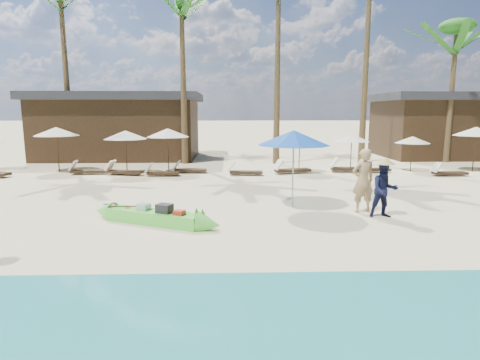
{
  "coord_description": "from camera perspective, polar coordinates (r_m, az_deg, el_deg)",
  "views": [
    {
      "loc": [
        -0.75,
        -9.95,
        3.16
      ],
      "look_at": [
        -0.39,
        2.0,
        1.09
      ],
      "focal_mm": 30.0,
      "sensor_mm": 36.0,
      "label": 1
    }
  ],
  "objects": [
    {
      "name": "ground",
      "position": [
        10.46,
        2.48,
        -7.75
      ],
      "size": [
        240.0,
        240.0,
        0.0
      ],
      "primitive_type": "plane",
      "color": "beige",
      "rests_on": "ground"
    },
    {
      "name": "wet_sand_strip",
      "position": [
        5.92,
        6.28,
        -22.48
      ],
      "size": [
        240.0,
        4.5,
        0.01
      ],
      "primitive_type": "cube",
      "color": "tan",
      "rests_on": "ground"
    },
    {
      "name": "green_canoe",
      "position": [
        11.65,
        -12.18,
        -5.1
      ],
      "size": [
        4.39,
        2.24,
        0.6
      ],
      "rotation": [
        0.0,
        0.0,
        -0.43
      ],
      "color": "#5CE545",
      "rests_on": "ground"
    },
    {
      "name": "tourist",
      "position": [
        13.05,
        17.1,
        -0.1
      ],
      "size": [
        0.81,
        0.61,
        2.01
      ],
      "primitive_type": "imported",
      "rotation": [
        0.0,
        0.0,
        3.32
      ],
      "color": "tan",
      "rests_on": "ground"
    },
    {
      "name": "vendor_green",
      "position": [
        12.66,
        19.83,
        -1.34
      ],
      "size": [
        0.83,
        0.66,
        1.67
      ],
      "primitive_type": "imported",
      "rotation": [
        0.0,
        0.0,
        -0.03
      ],
      "color": "#141837",
      "rests_on": "ground"
    },
    {
      "name": "blue_umbrella",
      "position": [
        13.06,
        7.65,
        5.97
      ],
      "size": [
        2.36,
        2.36,
        2.54
      ],
      "color": "#99999E",
      "rests_on": "ground"
    },
    {
      "name": "resort_parasol_3",
      "position": [
        22.97,
        -24.67,
        6.29
      ],
      "size": [
        2.25,
        2.25,
        2.32
      ],
      "color": "#342515",
      "rests_on": "ground"
    },
    {
      "name": "lounger_3_right",
      "position": [
        21.58,
        -21.01,
        1.32
      ],
      "size": [
        1.84,
        0.66,
        0.62
      ],
      "rotation": [
        0.0,
        0.0,
        0.06
      ],
      "color": "#342515",
      "rests_on": "ground"
    },
    {
      "name": "resort_parasol_4",
      "position": [
        20.78,
        -15.99,
        6.19
      ],
      "size": [
        2.12,
        2.12,
        2.19
      ],
      "color": "#342515",
      "rests_on": "ground"
    },
    {
      "name": "lounger_4_left",
      "position": [
        20.75,
        -16.32,
        1.28
      ],
      "size": [
        1.96,
        0.97,
        0.64
      ],
      "rotation": [
        0.0,
        0.0,
        -0.22
      ],
      "color": "#342515",
      "rests_on": "ground"
    },
    {
      "name": "lounger_4_right",
      "position": [
        19.96,
        -11.23,
        1.09
      ],
      "size": [
        1.67,
        0.56,
        0.56
      ],
      "rotation": [
        0.0,
        0.0,
        -0.03
      ],
      "color": "#342515",
      "rests_on": "ground"
    },
    {
      "name": "resort_parasol_5",
      "position": [
        20.91,
        -10.25,
        6.63
      ],
      "size": [
        2.2,
        2.2,
        2.27
      ],
      "color": "#342515",
      "rests_on": "ground"
    },
    {
      "name": "lounger_5_left",
      "position": [
        20.73,
        -7.38,
        1.52
      ],
      "size": [
        1.71,
        0.61,
        0.57
      ],
      "rotation": [
        0.0,
        0.0,
        -0.06
      ],
      "color": "#342515",
      "rests_on": "ground"
    },
    {
      "name": "resort_parasol_6",
      "position": [
        20.7,
        8.49,
        5.78
      ],
      "size": [
        1.87,
        1.87,
        1.92
      ],
      "color": "#342515",
      "rests_on": "ground"
    },
    {
      "name": "lounger_6_left",
      "position": [
        19.87,
        0.54,
        1.25
      ],
      "size": [
        1.74,
        0.68,
        0.58
      ],
      "rotation": [
        0.0,
        0.0,
        -0.09
      ],
      "color": "#342515",
      "rests_on": "ground"
    },
    {
      "name": "lounger_6_right",
      "position": [
        20.54,
        7.14,
        1.53
      ],
      "size": [
        1.99,
        1.03,
        0.65
      ],
      "rotation": [
        0.0,
        0.0,
        0.25
      ],
      "color": "#342515",
      "rests_on": "ground"
    },
    {
      "name": "resort_parasol_7",
      "position": [
        22.1,
        15.61,
        5.79
      ],
      "size": [
        1.87,
        1.87,
        1.93
      ],
      "color": "#342515",
      "rests_on": "ground"
    },
    {
      "name": "lounger_7_left",
      "position": [
        21.62,
        14.98,
        1.7
      ],
      "size": [
        2.02,
        0.73,
        0.67
      ],
      "rotation": [
        0.0,
        0.0,
        -0.06
      ],
      "color": "#342515",
      "rests_on": "ground"
    },
    {
      "name": "lounger_7_right",
      "position": [
        21.82,
        18.16,
        1.56
      ],
      "size": [
        1.82,
        0.68,
        0.6
      ],
      "rotation": [
        0.0,
        0.0,
        0.07
      ],
      "color": "#342515",
      "rests_on": "ground"
    },
    {
      "name": "resort_parasol_8",
      "position": [
        22.83,
        23.32,
        5.27
      ],
      "size": [
        1.79,
        1.79,
        1.84
      ],
      "color": "#342515",
      "rests_on": "ground"
    },
    {
      "name": "lounger_8_left",
      "position": [
        22.12,
        27.42,
        1.03
      ],
      "size": [
        1.73,
        0.59,
        0.58
      ],
      "rotation": [
        0.0,
        0.0,
        0.04
      ],
      "color": "#342515",
      "rests_on": "ground"
    },
    {
      "name": "resort_parasol_9",
      "position": [
        24.21,
        30.56,
        5.99
      ],
      "size": [
        2.27,
        2.27,
        2.33
      ],
      "color": "#342515",
      "rests_on": "ground"
    },
    {
      "name": "palm_2",
      "position": [
        27.51,
        -24.11,
        21.67
      ],
      "size": [
        2.08,
        2.08,
        11.33
      ],
      "color": "brown",
      "rests_on": "ground"
    },
    {
      "name": "palm_3",
      "position": [
        24.96,
        -8.3,
        22.28
      ],
      "size": [
        2.08,
        2.08,
        10.52
      ],
      "color": "brown",
      "rests_on": "ground"
    },
    {
      "name": "palm_6",
      "position": [
        28.25,
        28.34,
        16.62
      ],
      "size": [
        2.08,
        2.08,
        8.51
      ],
      "color": "brown",
      "rests_on": "ground"
    },
    {
      "name": "pavilion_west",
      "position": [
        28.41,
        -16.65,
        7.48
      ],
      "size": [
        10.8,
        6.6,
        4.3
      ],
      "color": "#342515",
      "rests_on": "ground"
    },
    {
      "name": "pavilion_east",
      "position": [
        31.17,
        26.74,
        7.03
      ],
      "size": [
        8.8,
        6.6,
        4.3
      ],
      "color": "#342515",
      "rests_on": "ground"
    }
  ]
}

